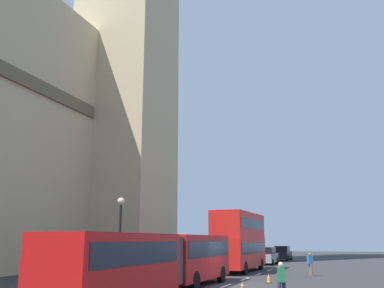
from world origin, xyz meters
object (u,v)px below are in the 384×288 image
Objects in this scene: sedan_lead at (267,256)px; traffic_cone_middle at (269,278)px; articulated_bus at (160,258)px; pedestrian_by_kerb at (310,263)px; street_lamp at (120,233)px; traffic_cone_west at (242,286)px; pedestrian_near_cones at (281,281)px; double_decker_bus at (240,239)px; sedan_trailing at (283,253)px.

sedan_lead is 7.59× the size of traffic_cone_middle.
articulated_bus is 9.83× the size of pedestrian_by_kerb.
sedan_lead is at bearing -10.95° from street_lamp.
traffic_cone_west is at bearing -99.53° from street_lamp.
sedan_lead is 28.92m from pedestrian_near_cones.
traffic_cone_west is at bearing -165.22° from double_decker_bus.
pedestrian_near_cones is (-0.80, -6.16, -0.83)m from articulated_bus.
sedan_trailing is (37.41, -0.28, -0.83)m from articulated_bus.
sedan_trailing is 34.11m from street_lamp.
sedan_lead is at bearing -0.19° from articulated_bus.
articulated_bus is at bearing 179.81° from sedan_lead.
pedestrian_by_kerb is at bearing -112.52° from double_decker_bus.
double_decker_bus is at bearing 0.01° from articulated_bus.
sedan_trailing reaches higher than pedestrian_by_kerb.
traffic_cone_west is 0.34× the size of pedestrian_by_kerb.
street_lamp is at bearing 171.91° from sedan_trailing.
street_lamp is 3.12× the size of pedestrian_near_cones.
double_decker_bus is 21.33m from sedan_trailing.
articulated_bus is at bearing 156.26° from pedestrian_by_kerb.
traffic_cone_west is 0.34× the size of pedestrian_near_cones.
street_lamp is 14.64m from pedestrian_by_kerb.
traffic_cone_middle is at bearing -4.12° from traffic_cone_west.
sedan_lead is (27.47, -0.09, -0.83)m from articulated_bus.
articulated_bus is 37.42m from sedan_trailing.
sedan_lead is 2.60× the size of pedestrian_near_cones.
traffic_cone_middle is (7.57, -4.02, -1.46)m from articulated_bus.
traffic_cone_middle is (-8.59, -4.02, -2.43)m from double_decker_bus.
street_lamp is at bearing 160.11° from double_decker_bus.
street_lamp is at bearing 50.60° from articulated_bus.
pedestrian_near_cones is at bearing -179.38° from pedestrian_by_kerb.
articulated_bus reaches higher than traffic_cone_middle.
street_lamp is (-33.70, 4.79, 2.14)m from sedan_trailing.
traffic_cone_middle is at bearing -154.90° from double_decker_bus.
traffic_cone_middle is at bearing 14.36° from pedestrian_near_cones.
double_decker_bus reaches higher than traffic_cone_middle.
double_decker_bus is 1.81× the size of street_lamp.
pedestrian_by_kerb is at bearing -156.81° from sedan_lead.
sedan_lead is 15.02m from pedestrian_by_kerb.
traffic_cone_middle is 6.44m from pedestrian_by_kerb.
double_decker_bus is at bearing 14.78° from traffic_cone_west.
traffic_cone_west is at bearing 175.88° from traffic_cone_middle.
double_decker_bus is 18.14m from pedestrian_near_cones.
double_decker_bus reaches higher than articulated_bus.
street_lamp reaches higher than pedestrian_by_kerb.
sedan_trailing is (9.93, -0.19, 0.00)m from sedan_lead.
traffic_cone_middle is (5.23, -0.38, 0.00)m from traffic_cone_west.
street_lamp reaches higher than traffic_cone_west.
pedestrian_near_cones is at bearing -167.88° from sedan_lead.
double_decker_bus is 14.50m from traffic_cone_west.
sedan_lead is 1.00× the size of sedan_trailing.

